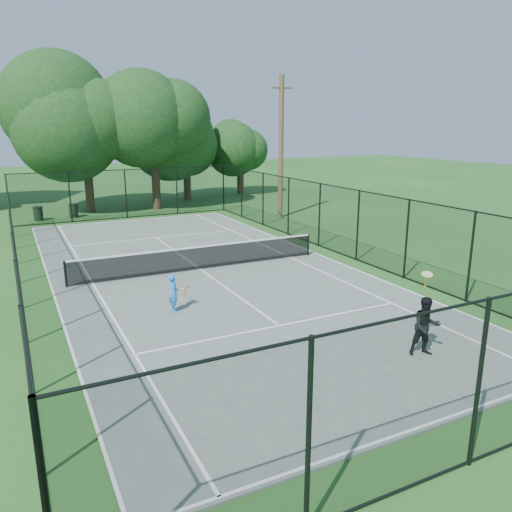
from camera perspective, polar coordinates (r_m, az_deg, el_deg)
name	(u,v)px	position (r m, az deg, el deg)	size (l,w,h in m)	color
ground	(201,271)	(19.84, -6.35, -1.70)	(120.00, 120.00, 0.00)	#224F1B
tennis_court	(201,270)	(19.83, -6.35, -1.61)	(11.00, 24.00, 0.06)	#536159
tennis_net	(200,257)	(19.68, -6.40, -0.08)	(10.08, 0.08, 0.95)	black
fence	(200,234)	(19.47, -6.47, 2.54)	(13.10, 26.10, 3.00)	black
tree_near_left	(84,123)	(34.53, -19.09, 14.18)	(7.13, 7.13, 9.30)	#332114
tree_near_mid	(153,126)	(34.69, -11.68, 14.38)	(6.89, 6.89, 9.01)	#332114
tree_near_right	(186,140)	(38.74, -8.03, 12.95)	(5.12, 5.12, 7.06)	#332114
tree_far_right	(240,145)	(42.06, -1.83, 12.53)	(4.87, 4.87, 6.44)	#332114
trash_bin_left	(38,213)	(32.89, -23.63, 4.49)	(0.58, 0.58, 0.86)	black
trash_bin_right	(74,210)	(33.19, -20.13, 4.91)	(0.58, 0.58, 0.87)	black
utility_pole	(281,147)	(30.88, 2.87, 12.31)	(1.40, 0.30, 8.46)	#4C3823
player_blue	(174,293)	(15.37, -9.37, -4.19)	(0.76, 0.48, 1.17)	blue
player_black	(426,326)	(13.00, 18.85, -7.61)	(0.88, 0.88, 2.02)	black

